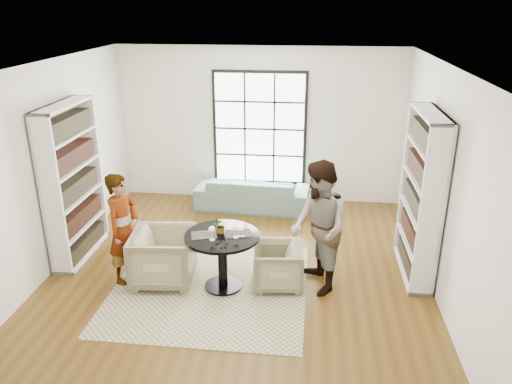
# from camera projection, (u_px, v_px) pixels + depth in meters

# --- Properties ---
(ground) EXTENTS (6.00, 6.00, 0.00)m
(ground) POSITION_uv_depth(u_px,v_px,m) (239.00, 272.00, 7.42)
(ground) COLOR #593B15
(room_shell) EXTENTS (6.00, 6.01, 6.00)m
(room_shell) POSITION_uv_depth(u_px,v_px,m) (243.00, 180.00, 7.47)
(room_shell) COLOR silver
(room_shell) RESTS_ON ground
(rug) EXTENTS (2.70, 2.70, 0.01)m
(rug) POSITION_uv_depth(u_px,v_px,m) (210.00, 287.00, 7.03)
(rug) COLOR #BFB38F
(rug) RESTS_ON ground
(pedestal_table) EXTENTS (1.03, 1.03, 0.82)m
(pedestal_table) POSITION_uv_depth(u_px,v_px,m) (222.00, 250.00, 6.81)
(pedestal_table) COLOR black
(pedestal_table) RESTS_ON ground
(sofa) EXTENTS (2.19, 0.97, 0.62)m
(sofa) POSITION_uv_depth(u_px,v_px,m) (253.00, 193.00, 9.59)
(sofa) COLOR gray
(sofa) RESTS_ON ground
(armchair_left) EXTENTS (0.93, 0.91, 0.78)m
(armchair_left) POSITION_uv_depth(u_px,v_px,m) (164.00, 257.00, 7.03)
(armchair_left) COLOR tan
(armchair_left) RESTS_ON ground
(armchair_right) EXTENTS (0.75, 0.73, 0.62)m
(armchair_right) POSITION_uv_depth(u_px,v_px,m) (277.00, 266.00, 6.96)
(armchair_right) COLOR tan
(armchair_right) RESTS_ON ground
(person_left) EXTENTS (0.52, 0.66, 1.61)m
(person_left) POSITION_uv_depth(u_px,v_px,m) (123.00, 229.00, 6.94)
(person_left) COLOR gray
(person_left) RESTS_ON ground
(person_right) EXTENTS (0.95, 1.07, 1.85)m
(person_right) POSITION_uv_depth(u_px,v_px,m) (319.00, 228.00, 6.68)
(person_right) COLOR gray
(person_right) RESTS_ON ground
(placemat_left) EXTENTS (0.40, 0.34, 0.01)m
(placemat_left) POSITION_uv_depth(u_px,v_px,m) (204.00, 235.00, 6.72)
(placemat_left) COLOR black
(placemat_left) RESTS_ON pedestal_table
(placemat_right) EXTENTS (0.40, 0.34, 0.01)m
(placemat_right) POSITION_uv_depth(u_px,v_px,m) (238.00, 234.00, 6.76)
(placemat_right) COLOR black
(placemat_right) RESTS_ON pedestal_table
(cutlery_left) EXTENTS (0.19, 0.25, 0.01)m
(cutlery_left) POSITION_uv_depth(u_px,v_px,m) (204.00, 234.00, 6.72)
(cutlery_left) COLOR silver
(cutlery_left) RESTS_ON placemat_left
(cutlery_right) EXTENTS (0.19, 0.25, 0.01)m
(cutlery_right) POSITION_uv_depth(u_px,v_px,m) (238.00, 233.00, 6.76)
(cutlery_right) COLOR silver
(cutlery_right) RESTS_ON placemat_right
(wine_glass_left) EXTENTS (0.09, 0.09, 0.20)m
(wine_glass_left) POSITION_uv_depth(u_px,v_px,m) (212.00, 230.00, 6.54)
(wine_glass_left) COLOR silver
(wine_glass_left) RESTS_ON pedestal_table
(wine_glass_right) EXTENTS (0.08, 0.08, 0.18)m
(wine_glass_right) POSITION_uv_depth(u_px,v_px,m) (236.00, 229.00, 6.60)
(wine_glass_right) COLOR silver
(wine_glass_right) RESTS_ON pedestal_table
(flower_centerpiece) EXTENTS (0.21, 0.19, 0.21)m
(flower_centerpiece) POSITION_uv_depth(u_px,v_px,m) (221.00, 226.00, 6.76)
(flower_centerpiece) COLOR gray
(flower_centerpiece) RESTS_ON pedestal_table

